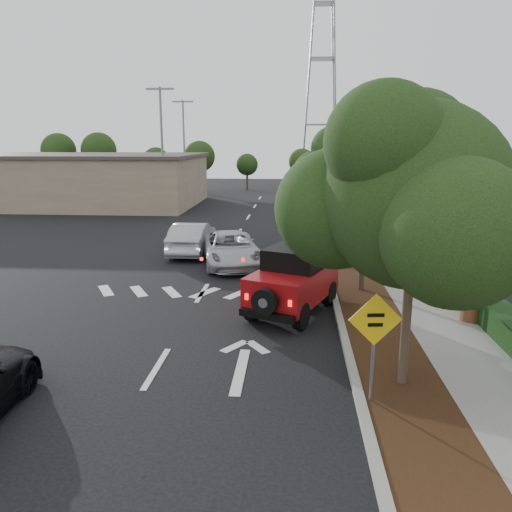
# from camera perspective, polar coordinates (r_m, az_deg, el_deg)

# --- Properties ---
(ground) EXTENTS (120.00, 120.00, 0.00)m
(ground) POSITION_cam_1_polar(r_m,az_deg,el_deg) (12.33, -11.30, -12.46)
(ground) COLOR black
(ground) RESTS_ON ground
(curb) EXTENTS (0.20, 70.00, 0.15)m
(curb) POSITION_cam_1_polar(r_m,az_deg,el_deg) (23.32, 7.73, 0.10)
(curb) COLOR #9E9B93
(curb) RESTS_ON ground
(planting_strip) EXTENTS (1.80, 70.00, 0.12)m
(planting_strip) POSITION_cam_1_polar(r_m,az_deg,el_deg) (23.40, 10.18, 0.02)
(planting_strip) COLOR black
(planting_strip) RESTS_ON ground
(sidewalk) EXTENTS (2.00, 70.00, 0.12)m
(sidewalk) POSITION_cam_1_polar(r_m,az_deg,el_deg) (23.68, 14.75, -0.06)
(sidewalk) COLOR gray
(sidewalk) RESTS_ON ground
(hedge) EXTENTS (0.80, 70.00, 0.80)m
(hedge) POSITION_cam_1_polar(r_m,az_deg,el_deg) (23.90, 18.10, 0.68)
(hedge) COLOR black
(hedge) RESTS_ON ground
(commercial_building) EXTENTS (22.00, 12.00, 4.00)m
(commercial_building) POSITION_cam_1_polar(r_m,az_deg,el_deg) (45.10, -21.05, 8.07)
(commercial_building) COLOR #7F6A58
(commercial_building) RESTS_ON ground
(transmission_tower) EXTENTS (7.00, 4.00, 28.00)m
(transmission_tower) POSITION_cam_1_polar(r_m,az_deg,el_deg) (58.99, 7.14, 7.85)
(transmission_tower) COLOR slate
(transmission_tower) RESTS_ON ground
(street_tree_near) EXTENTS (3.80, 3.80, 5.92)m
(street_tree_near) POSITION_cam_1_polar(r_m,az_deg,el_deg) (11.72, 16.29, -14.17)
(street_tree_near) COLOR black
(street_tree_near) RESTS_ON ground
(street_tree_mid) EXTENTS (3.20, 3.20, 5.32)m
(street_tree_mid) POSITION_cam_1_polar(r_m,az_deg,el_deg) (18.14, 11.86, -4.08)
(street_tree_mid) COLOR black
(street_tree_mid) RESTS_ON ground
(street_tree_far) EXTENTS (3.40, 3.40, 5.62)m
(street_tree_far) POSITION_cam_1_polar(r_m,az_deg,el_deg) (24.39, 9.94, 0.41)
(street_tree_far) COLOR black
(street_tree_far) RESTS_ON ground
(light_pole_a) EXTENTS (2.00, 0.22, 9.00)m
(light_pole_a) POSITION_cam_1_polar(r_m,az_deg,el_deg) (38.31, -10.37, 4.96)
(light_pole_a) COLOR slate
(light_pole_a) RESTS_ON ground
(light_pole_b) EXTENTS (2.00, 0.22, 9.00)m
(light_pole_b) POSITION_cam_1_polar(r_m,az_deg,el_deg) (50.12, -8.04, 6.92)
(light_pole_b) COLOR slate
(light_pole_b) RESTS_ON ground
(red_jeep) EXTENTS (3.03, 4.18, 2.05)m
(red_jeep) POSITION_cam_1_polar(r_m,az_deg,el_deg) (15.66, 4.53, -2.61)
(red_jeep) COLOR black
(red_jeep) RESTS_ON ground
(silver_suv_ahead) EXTENTS (3.48, 5.43, 1.39)m
(silver_suv_ahead) POSITION_cam_1_polar(r_m,az_deg,el_deg) (21.55, -2.89, 0.82)
(silver_suv_ahead) COLOR #B5B7BD
(silver_suv_ahead) RESTS_ON ground
(silver_sedan_oncoming) EXTENTS (1.60, 4.51, 1.48)m
(silver_sedan_oncoming) POSITION_cam_1_polar(r_m,az_deg,el_deg) (23.92, -7.30, 2.07)
(silver_sedan_oncoming) COLOR #A6A9AE
(silver_sedan_oncoming) RESTS_ON ground
(parked_suv) EXTENTS (5.05, 2.90, 1.62)m
(parked_suv) POSITION_cam_1_polar(r_m,az_deg,el_deg) (39.12, -12.08, 6.25)
(parked_suv) COLOR #989A9F
(parked_suv) RESTS_ON ground
(speed_hump_sign) EXTENTS (1.06, 0.16, 2.27)m
(speed_hump_sign) POSITION_cam_1_polar(r_m,az_deg,el_deg) (10.17, 13.38, -8.58)
(speed_hump_sign) COLOR slate
(speed_hump_sign) RESTS_ON ground
(terracotta_planter) EXTENTS (0.73, 0.73, 1.28)m
(terracotta_planter) POSITION_cam_1_polar(r_m,az_deg,el_deg) (15.80, 23.52, -4.22)
(terracotta_planter) COLOR brown
(terracotta_planter) RESTS_ON ground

